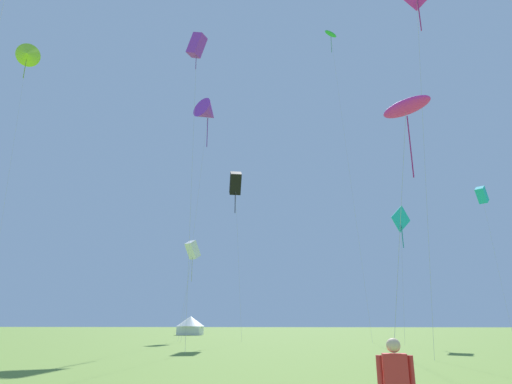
% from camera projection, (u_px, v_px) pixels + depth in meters
% --- Properties ---
extents(kite_cyan_box, '(2.01, 2.14, 18.55)m').
position_uv_depth(kite_cyan_box, '(482.00, 195.00, 55.28)').
color(kite_cyan_box, '#1EB7CC').
rests_on(kite_cyan_box, ground).
extents(kite_purple_delta, '(3.91, 3.98, 28.37)m').
position_uv_depth(kite_purple_delta, '(208.00, 113.00, 53.84)').
color(kite_purple_delta, purple).
rests_on(kite_purple_delta, ground).
extents(kite_black_box, '(2.02, 2.84, 19.33)m').
position_uv_depth(kite_black_box, '(235.00, 183.00, 52.17)').
color(kite_black_box, black).
rests_on(kite_black_box, ground).
extents(kite_cyan_diamond, '(2.26, 1.75, 13.28)m').
position_uv_depth(kite_cyan_diamond, '(401.00, 220.00, 43.76)').
color(kite_cyan_diamond, '#1EB7CC').
rests_on(kite_cyan_diamond, ground).
extents(kite_magenta_parafoil, '(3.05, 2.41, 12.03)m').
position_uv_depth(kite_magenta_parafoil, '(406.00, 108.00, 20.43)').
color(kite_magenta_parafoil, '#E02DA3').
rests_on(kite_magenta_parafoil, ground).
extents(kite_white_box, '(1.91, 2.23, 11.43)m').
position_uv_depth(kite_white_box, '(193.00, 250.00, 52.25)').
color(kite_white_box, white).
rests_on(kite_white_box, ground).
extents(kite_green_parafoil, '(3.39, 2.00, 38.06)m').
position_uv_depth(kite_green_parafoil, '(331.00, 36.00, 56.42)').
color(kite_green_parafoil, green).
rests_on(kite_green_parafoil, ground).
extents(kite_purple_box, '(1.72, 1.48, 24.59)m').
position_uv_depth(kite_purple_box, '(197.00, 46.00, 35.52)').
color(kite_purple_box, purple).
rests_on(kite_purple_box, ground).
extents(kite_lime_delta, '(4.09, 4.27, 34.68)m').
position_uv_depth(kite_lime_delta, '(27.00, 54.00, 52.58)').
color(kite_lime_delta, '#99DB2D').
rests_on(kite_lime_delta, ground).
extents(festival_tent_left, '(4.59, 4.59, 2.98)m').
position_uv_depth(festival_tent_left, '(190.00, 325.00, 71.70)').
color(festival_tent_left, white).
rests_on(festival_tent_left, ground).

